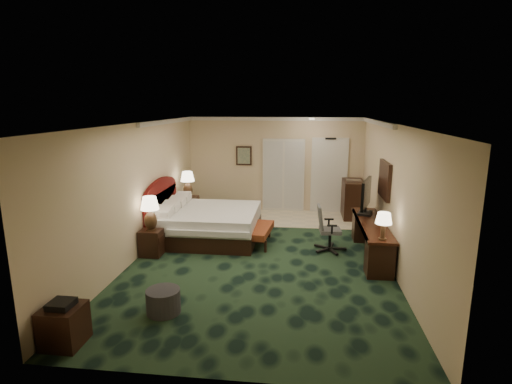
# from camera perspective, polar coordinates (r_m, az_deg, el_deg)

# --- Properties ---
(floor) EXTENTS (5.00, 7.50, 0.00)m
(floor) POSITION_cam_1_polar(r_m,az_deg,el_deg) (8.26, 0.78, -9.27)
(floor) COLOR black
(floor) RESTS_ON ground
(ceiling) EXTENTS (5.00, 7.50, 0.00)m
(ceiling) POSITION_cam_1_polar(r_m,az_deg,el_deg) (7.68, 0.84, 9.77)
(ceiling) COLOR silver
(ceiling) RESTS_ON wall_back
(wall_back) EXTENTS (5.00, 0.00, 2.70)m
(wall_back) POSITION_cam_1_polar(r_m,az_deg,el_deg) (11.54, 2.73, 3.93)
(wall_back) COLOR beige
(wall_back) RESTS_ON ground
(wall_front) EXTENTS (5.00, 0.00, 2.70)m
(wall_front) POSITION_cam_1_polar(r_m,az_deg,el_deg) (4.32, -4.41, -10.92)
(wall_front) COLOR beige
(wall_front) RESTS_ON ground
(wall_left) EXTENTS (0.00, 7.50, 2.70)m
(wall_left) POSITION_cam_1_polar(r_m,az_deg,el_deg) (8.49, -16.23, 0.33)
(wall_left) COLOR beige
(wall_left) RESTS_ON ground
(wall_right) EXTENTS (0.00, 7.50, 2.70)m
(wall_right) POSITION_cam_1_polar(r_m,az_deg,el_deg) (8.01, 18.89, -0.55)
(wall_right) COLOR beige
(wall_right) RESTS_ON ground
(crown_molding) EXTENTS (5.00, 7.50, 0.10)m
(crown_molding) POSITION_cam_1_polar(r_m,az_deg,el_deg) (7.69, 0.84, 9.40)
(crown_molding) COLOR silver
(crown_molding) RESTS_ON wall_back
(tile_patch) EXTENTS (3.20, 1.70, 0.01)m
(tile_patch) POSITION_cam_1_polar(r_m,az_deg,el_deg) (10.97, 7.05, -3.80)
(tile_patch) COLOR beige
(tile_patch) RESTS_ON ground
(headboard) EXTENTS (0.12, 2.00, 1.40)m
(headboard) POSITION_cam_1_polar(r_m,az_deg,el_deg) (9.52, -13.35, -2.24)
(headboard) COLOR #4A0A09
(headboard) RESTS_ON ground
(entry_door) EXTENTS (1.02, 0.06, 2.18)m
(entry_door) POSITION_cam_1_polar(r_m,az_deg,el_deg) (11.56, 10.39, 2.24)
(entry_door) COLOR silver
(entry_door) RESTS_ON ground
(closet_doors) EXTENTS (1.20, 0.06, 2.10)m
(closet_doors) POSITION_cam_1_polar(r_m,az_deg,el_deg) (11.54, 3.94, 2.40)
(closet_doors) COLOR beige
(closet_doors) RESTS_ON ground
(wall_art) EXTENTS (0.45, 0.06, 0.55)m
(wall_art) POSITION_cam_1_polar(r_m,az_deg,el_deg) (11.56, -1.75, 5.20)
(wall_art) COLOR #4B675C
(wall_art) RESTS_ON wall_back
(wall_mirror) EXTENTS (0.05, 0.95, 0.75)m
(wall_mirror) POSITION_cam_1_polar(r_m,az_deg,el_deg) (8.54, 17.90, 1.67)
(wall_mirror) COLOR white
(wall_mirror) RESTS_ON wall_right
(bed) EXTENTS (2.18, 2.02, 0.69)m
(bed) POSITION_cam_1_polar(r_m,az_deg,el_deg) (9.32, -6.61, -4.56)
(bed) COLOR silver
(bed) RESTS_ON ground
(nightstand_near) EXTENTS (0.43, 0.50, 0.54)m
(nightstand_near) POSITION_cam_1_polar(r_m,az_deg,el_deg) (8.59, -14.60, -6.91)
(nightstand_near) COLOR black
(nightstand_near) RESTS_ON ground
(nightstand_far) EXTENTS (0.53, 0.61, 0.66)m
(nightstand_far) POSITION_cam_1_polar(r_m,az_deg,el_deg) (10.72, -9.80, -2.48)
(nightstand_far) COLOR black
(nightstand_far) RESTS_ON ground
(lamp_near) EXTENTS (0.41, 0.41, 0.70)m
(lamp_near) POSITION_cam_1_polar(r_m,az_deg,el_deg) (8.36, -14.88, -2.99)
(lamp_near) COLOR black
(lamp_near) RESTS_ON nightstand_near
(lamp_far) EXTENTS (0.41, 0.41, 0.68)m
(lamp_far) POSITION_cam_1_polar(r_m,az_deg,el_deg) (10.61, -9.73, 1.09)
(lamp_far) COLOR black
(lamp_far) RESTS_ON nightstand_far
(bed_bench) EXTENTS (0.53, 1.21, 0.40)m
(bed_bench) POSITION_cam_1_polar(r_m,az_deg,el_deg) (8.93, 0.66, -6.24)
(bed_bench) COLOR #70340E
(bed_bench) RESTS_ON ground
(ottoman) EXTENTS (0.55, 0.55, 0.36)m
(ottoman) POSITION_cam_1_polar(r_m,az_deg,el_deg) (6.33, -13.09, -14.96)
(ottoman) COLOR #2E2E33
(ottoman) RESTS_ON ground
(side_table) EXTENTS (0.49, 0.49, 0.53)m
(side_table) POSITION_cam_1_polar(r_m,az_deg,el_deg) (5.97, -25.77, -16.82)
(side_table) COLOR black
(side_table) RESTS_ON ground
(desk) EXTENTS (0.53, 2.44, 0.70)m
(desk) POSITION_cam_1_polar(r_m,az_deg,el_deg) (8.55, 16.08, -6.51)
(desk) COLOR black
(desk) RESTS_ON ground
(tv) EXTENTS (0.37, 0.97, 0.77)m
(tv) POSITION_cam_1_polar(r_m,az_deg,el_deg) (8.96, 15.43, -0.68)
(tv) COLOR black
(tv) RESTS_ON desk
(desk_lamp) EXTENTS (0.33, 0.33, 0.51)m
(desk_lamp) POSITION_cam_1_polar(r_m,az_deg,el_deg) (7.40, 17.72, -4.66)
(desk_lamp) COLOR black
(desk_lamp) RESTS_ON desk
(desk_chair) EXTENTS (0.62, 0.58, 0.99)m
(desk_chair) POSITION_cam_1_polar(r_m,az_deg,el_deg) (8.59, 10.56, -5.14)
(desk_chair) COLOR #4A4A4A
(desk_chair) RESTS_ON ground
(minibar) EXTENTS (0.54, 0.98, 1.03)m
(minibar) POSITION_cam_1_polar(r_m,az_deg,el_deg) (11.22, 13.66, -1.01)
(minibar) COLOR black
(minibar) RESTS_ON ground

